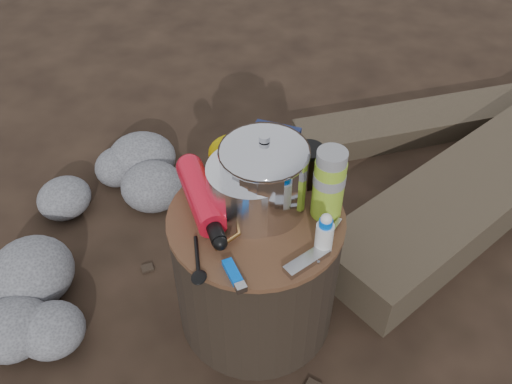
% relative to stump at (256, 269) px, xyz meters
% --- Properties ---
extents(ground, '(60.00, 60.00, 0.00)m').
position_rel_stump_xyz_m(ground, '(0.00, 0.00, -0.20)').
color(ground, black).
rests_on(ground, ground).
extents(stump, '(0.43, 0.43, 0.40)m').
position_rel_stump_xyz_m(stump, '(0.00, 0.00, 0.00)').
color(stump, black).
rests_on(stump, ground).
extents(rock_ring, '(0.41, 0.90, 0.18)m').
position_rel_stump_xyz_m(rock_ring, '(-0.54, 0.19, -0.11)').
color(rock_ring, '#5E5E63').
rests_on(rock_ring, ground).
extents(log_small, '(1.06, 0.63, 0.09)m').
position_rel_stump_xyz_m(log_small, '(0.53, 0.98, -0.15)').
color(log_small, '#3E3426').
rests_on(log_small, ground).
extents(foil_windscreen, '(0.21, 0.21, 0.13)m').
position_rel_stump_xyz_m(foil_windscreen, '(-0.02, 0.03, 0.26)').
color(foil_windscreen, white).
rests_on(foil_windscreen, stump).
extents(camping_pot, '(0.21, 0.21, 0.21)m').
position_rel_stump_xyz_m(camping_pot, '(0.01, 0.04, 0.30)').
color(camping_pot, silver).
rests_on(camping_pot, stump).
extents(fuel_bottle, '(0.20, 0.29, 0.07)m').
position_rel_stump_xyz_m(fuel_bottle, '(-0.14, 0.01, 0.23)').
color(fuel_bottle, red).
rests_on(fuel_bottle, stump).
extents(thermos, '(0.07, 0.07, 0.19)m').
position_rel_stump_xyz_m(thermos, '(0.16, 0.04, 0.29)').
color(thermos, '#90BB2A').
rests_on(thermos, stump).
extents(travel_mug, '(0.07, 0.07, 0.11)m').
position_rel_stump_xyz_m(travel_mug, '(0.11, 0.15, 0.25)').
color(travel_mug, black).
rests_on(travel_mug, stump).
extents(stuff_sack, '(0.15, 0.12, 0.10)m').
position_rel_stump_xyz_m(stuff_sack, '(-0.08, 0.17, 0.25)').
color(stuff_sack, '#BA9E00').
rests_on(stuff_sack, stump).
extents(food_pouch, '(0.12, 0.05, 0.15)m').
position_rel_stump_xyz_m(food_pouch, '(0.02, 0.17, 0.27)').
color(food_pouch, '#141F4C').
rests_on(food_pouch, stump).
extents(lighter, '(0.07, 0.09, 0.02)m').
position_rel_stump_xyz_m(lighter, '(-0.02, -0.18, 0.21)').
color(lighter, blue).
rests_on(lighter, stump).
extents(multitool, '(0.10, 0.11, 0.02)m').
position_rel_stump_xyz_m(multitool, '(0.13, -0.12, 0.21)').
color(multitool, '#A9A9AD').
rests_on(multitool, stump).
extents(pot_grabber, '(0.07, 0.14, 0.01)m').
position_rel_stump_xyz_m(pot_grabber, '(0.16, -0.05, 0.21)').
color(pot_grabber, '#A9A9AD').
rests_on(pot_grabber, stump).
extents(spork, '(0.07, 0.13, 0.01)m').
position_rel_stump_xyz_m(spork, '(-0.11, -0.15, 0.20)').
color(spork, black).
rests_on(spork, stump).
extents(squeeze_bottle, '(0.04, 0.04, 0.10)m').
position_rel_stump_xyz_m(squeeze_bottle, '(0.17, -0.08, 0.25)').
color(squeeze_bottle, silver).
rests_on(squeeze_bottle, stump).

